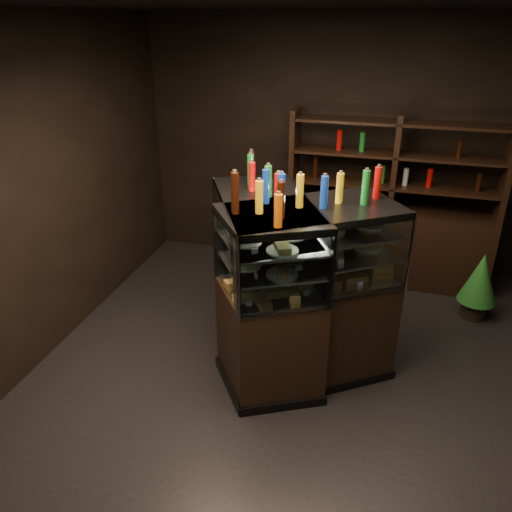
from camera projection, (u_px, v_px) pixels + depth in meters
The scene contains 7 objects.
ground at pixel (313, 375), 4.49m from camera, with size 5.00×5.00×0.00m, color black.
room_shell at pixel (325, 164), 3.66m from camera, with size 5.02×5.02×3.01m.
display_case at pixel (285, 316), 4.41m from camera, with size 1.83×1.63×1.59m.
food_display at pixel (287, 248), 4.12m from camera, with size 1.36×1.28×0.48m.
bottles_top at pixel (289, 186), 3.90m from camera, with size 1.19×1.14×0.30m.
potted_conifer at pixel (481, 277), 5.19m from camera, with size 0.39×0.39×0.84m.
back_shelving at pixel (387, 234), 5.91m from camera, with size 2.37×0.52×2.00m.
Camera 1 is at (0.39, -3.62, 2.90)m, focal length 35.00 mm.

